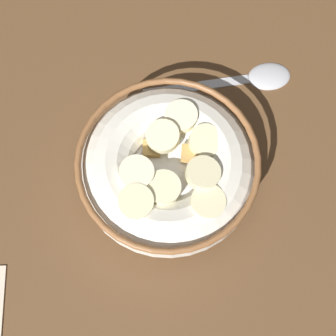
% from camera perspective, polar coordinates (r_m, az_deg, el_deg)
% --- Properties ---
extents(ground_plane, '(0.92, 0.92, 0.02)m').
position_cam_1_polar(ground_plane, '(0.45, -0.00, -1.63)').
color(ground_plane, brown).
extents(cereal_bowl, '(0.16, 0.16, 0.06)m').
position_cam_1_polar(cereal_bowl, '(0.42, 0.04, -0.04)').
color(cereal_bowl, silver).
rests_on(cereal_bowl, ground_plane).
extents(spoon, '(0.16, 0.07, 0.01)m').
position_cam_1_polar(spoon, '(0.49, 10.40, 11.12)').
color(spoon, '#B7B7BC').
rests_on(spoon, ground_plane).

